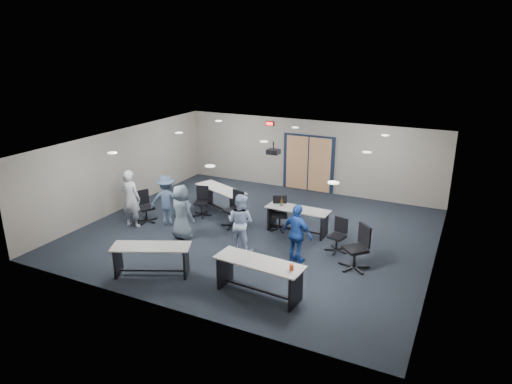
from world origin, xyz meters
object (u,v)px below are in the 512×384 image
at_px(chair_back_a, 201,202).
at_px(table_back_right, 297,216).
at_px(person_back, 167,200).
at_px(table_back_left, 221,196).
at_px(person_gray, 131,199).
at_px(table_front_right, 259,272).
at_px(chair_loose_right, 355,248).
at_px(table_front_left, 152,255).
at_px(chair_back_d, 337,235).
at_px(chair_loose_left, 146,207).
at_px(person_navy, 297,234).
at_px(chair_back_c, 280,214).
at_px(person_lightblue, 240,222).
at_px(person_plaid, 182,212).
at_px(chair_back_b, 233,209).

bearing_deg(chair_back_a, table_back_right, -15.67).
xyz_separation_m(chair_back_a, person_back, (-0.56, -1.07, 0.31)).
xyz_separation_m(table_back_left, person_gray, (-1.80, -2.32, 0.35)).
distance_m(table_front_right, chair_loose_right, 2.71).
height_order(table_front_left, person_back, person_back).
bearing_deg(table_back_left, chair_back_d, 6.49).
xyz_separation_m(chair_loose_left, person_navy, (5.27, -0.50, 0.29)).
xyz_separation_m(table_back_right, chair_back_c, (-0.56, -0.01, -0.02)).
bearing_deg(chair_loose_right, table_front_left, -107.39).
distance_m(table_back_left, chair_loose_right, 5.44).
relative_size(chair_back_d, person_gray, 0.51).
relative_size(person_lightblue, person_navy, 1.02).
bearing_deg(table_front_left, table_back_left, 73.59).
bearing_deg(person_plaid, chair_back_b, -116.54).
xyz_separation_m(chair_back_a, person_plaid, (0.45, -1.72, 0.32)).
height_order(table_back_left, chair_loose_right, chair_loose_right).
xyz_separation_m(table_back_left, person_lightblue, (1.97, -2.32, 0.25)).
xyz_separation_m(table_back_left, person_plaid, (0.08, -2.35, 0.24)).
xyz_separation_m(table_front_right, chair_loose_left, (-5.10, 2.37, -0.07)).
bearing_deg(chair_back_b, chair_loose_right, 2.77).
distance_m(chair_back_d, person_gray, 6.27).
xyz_separation_m(table_back_left, person_navy, (3.62, -2.33, 0.23)).
relative_size(chair_back_a, chair_loose_left, 0.97).
relative_size(chair_back_d, chair_loose_right, 0.80).
bearing_deg(table_back_right, chair_loose_left, -163.08).
distance_m(chair_loose_left, person_back, 0.79).
distance_m(table_back_left, table_back_right, 2.99).
bearing_deg(chair_back_a, table_front_left, -91.88).
xyz_separation_m(chair_back_c, chair_loose_left, (-4.03, -1.28, -0.01)).
bearing_deg(chair_back_a, chair_back_d, -24.64).
relative_size(table_front_right, chair_back_b, 1.88).
height_order(table_back_right, chair_back_c, table_back_right).
bearing_deg(person_back, chair_loose_left, -14.85).
bearing_deg(person_lightblue, person_back, -7.12).
xyz_separation_m(chair_back_b, chair_back_c, (1.37, 0.41, -0.05)).
height_order(chair_loose_left, person_navy, person_navy).
bearing_deg(chair_back_c, person_lightblue, -127.23).
height_order(table_back_right, person_back, person_back).
xyz_separation_m(chair_back_b, chair_loose_right, (4.05, -1.06, 0.02)).
bearing_deg(person_lightblue, chair_loose_left, -2.69).
relative_size(table_back_left, chair_back_a, 2.18).
bearing_deg(person_navy, chair_back_c, -37.93).
bearing_deg(chair_loose_left, table_front_right, -87.87).
bearing_deg(chair_back_a, chair_back_c, -15.61).
relative_size(table_front_right, person_lightblue, 1.30).
height_order(chair_back_a, person_plaid, person_plaid).
bearing_deg(chair_back_b, table_front_left, -77.87).
xyz_separation_m(table_front_right, chair_back_d, (0.92, 2.95, -0.11)).
bearing_deg(chair_loose_left, chair_back_a, -19.62).
bearing_deg(person_plaid, chair_back_a, -67.95).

